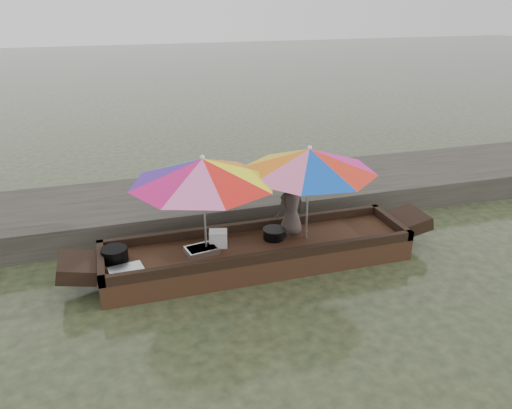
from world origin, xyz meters
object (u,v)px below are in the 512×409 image
object	(u,v)px
vendor	(291,205)
tray_crayfish	(202,250)
charcoal_grill	(274,234)
cooking_pot	(115,255)
umbrella_bow	(204,206)
boat_hull	(258,254)
supply_bag	(218,239)
umbrella_stern	(308,194)
tray_scallop	(126,271)

from	to	relation	value
vendor	tray_crayfish	bearing A→B (deg)	-6.89
charcoal_grill	vendor	size ratio (longest dim) A/B	0.33
cooking_pot	umbrella_bow	size ratio (longest dim) A/B	0.18
charcoal_grill	umbrella_bow	world-z (taller)	umbrella_bow
boat_hull	umbrella_bow	distance (m)	1.26
supply_bag	umbrella_bow	distance (m)	0.70
cooking_pot	umbrella_stern	distance (m)	3.08
umbrella_stern	boat_hull	bearing A→B (deg)	180.00
umbrella_bow	supply_bag	bearing A→B (deg)	31.74
supply_bag	vendor	xyz separation A→B (m)	(1.23, 0.07, 0.38)
charcoal_grill	umbrella_stern	world-z (taller)	umbrella_stern
umbrella_bow	boat_hull	bearing A→B (deg)	0.00
boat_hull	umbrella_stern	world-z (taller)	umbrella_stern
supply_bag	umbrella_bow	bearing A→B (deg)	-148.26
charcoal_grill	cooking_pot	bearing A→B (deg)	179.93
cooking_pot	umbrella_bow	world-z (taller)	umbrella_bow
tray_crayfish	supply_bag	size ratio (longest dim) A/B	1.71
charcoal_grill	supply_bag	distance (m)	0.92
tray_scallop	umbrella_stern	size ratio (longest dim) A/B	0.23
tray_crayfish	supply_bag	bearing A→B (deg)	25.58
cooking_pot	supply_bag	bearing A→B (deg)	0.26
charcoal_grill	supply_bag	xyz separation A→B (m)	(-0.92, 0.01, 0.05)
tray_scallop	charcoal_grill	xyz separation A→B (m)	(2.36, 0.40, 0.05)
supply_bag	umbrella_stern	distance (m)	1.57
supply_bag	vendor	size ratio (longest dim) A/B	0.27
boat_hull	cooking_pot	size ratio (longest dim) A/B	12.48
supply_bag	vendor	bearing A→B (deg)	3.20
charcoal_grill	umbrella_bow	size ratio (longest dim) A/B	0.16
tray_crayfish	tray_scallop	distance (m)	1.17
tray_scallop	vendor	xyz separation A→B (m)	(2.67, 0.47, 0.48)
umbrella_stern	umbrella_bow	bearing A→B (deg)	180.00
boat_hull	tray_scallop	size ratio (longest dim) A/B	10.17
boat_hull	umbrella_bow	xyz separation A→B (m)	(-0.83, 0.00, 0.95)
supply_bag	cooking_pot	bearing A→B (deg)	-179.74
tray_crayfish	tray_scallop	size ratio (longest dim) A/B	1.00
cooking_pot	tray_crayfish	bearing A→B (deg)	-5.97
cooking_pot	tray_crayfish	xyz separation A→B (m)	(1.28, -0.13, -0.06)
supply_bag	umbrella_bow	xyz separation A→B (m)	(-0.22, -0.14, 0.65)
cooking_pot	charcoal_grill	xyz separation A→B (m)	(2.49, -0.00, -0.02)
charcoal_grill	supply_bag	size ratio (longest dim) A/B	1.22
vendor	umbrella_bow	size ratio (longest dim) A/B	0.47
tray_crayfish	umbrella_bow	bearing A→B (deg)	1.84
vendor	umbrella_stern	bearing A→B (deg)	118.47
cooking_pot	tray_scallop	size ratio (longest dim) A/B	0.82
tray_crayfish	umbrella_stern	size ratio (longest dim) A/B	0.23
charcoal_grill	umbrella_stern	bearing A→B (deg)	-14.21
tray_crayfish	supply_bag	world-z (taller)	supply_bag
charcoal_grill	boat_hull	bearing A→B (deg)	-157.51
cooking_pot	supply_bag	distance (m)	1.58
boat_hull	tray_scallop	distance (m)	2.07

